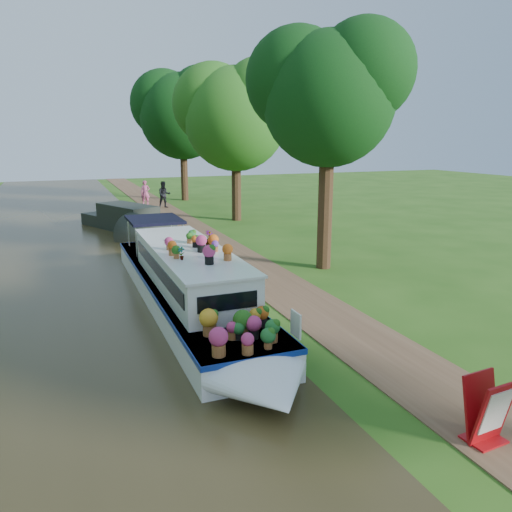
# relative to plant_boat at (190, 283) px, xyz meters

# --- Properties ---
(ground) EXTENTS (100.00, 100.00, 0.00)m
(ground) POSITION_rel_plant_boat_xyz_m (2.25, -0.04, -0.85)
(ground) COLOR #265014
(ground) RESTS_ON ground
(canal_water) EXTENTS (10.00, 100.00, 0.02)m
(canal_water) POSITION_rel_plant_boat_xyz_m (-3.75, -0.04, -0.84)
(canal_water) COLOR #2E2814
(canal_water) RESTS_ON ground
(towpath) EXTENTS (2.20, 100.00, 0.03)m
(towpath) POSITION_rel_plant_boat_xyz_m (3.45, -0.04, -0.84)
(towpath) COLOR brown
(towpath) RESTS_ON ground
(plant_boat) EXTENTS (2.29, 13.52, 2.30)m
(plant_boat) POSITION_rel_plant_boat_xyz_m (0.00, 0.00, 0.00)
(plant_boat) COLOR white
(plant_boat) RESTS_ON canal_water
(tree_near_overhang) EXTENTS (5.52, 5.28, 8.99)m
(tree_near_overhang) POSITION_rel_plant_boat_xyz_m (6.04, 3.03, 5.75)
(tree_near_overhang) COLOR black
(tree_near_overhang) RESTS_ON ground
(tree_near_mid) EXTENTS (6.90, 6.60, 9.40)m
(tree_near_mid) POSITION_rel_plant_boat_xyz_m (6.73, 15.05, 5.58)
(tree_near_mid) COLOR black
(tree_near_mid) RESTS_ON ground
(tree_near_far) EXTENTS (7.59, 7.26, 10.30)m
(tree_near_far) POSITION_rel_plant_boat_xyz_m (6.23, 26.05, 6.20)
(tree_near_far) COLOR black
(tree_near_far) RESTS_ON ground
(second_boat) EXTENTS (4.51, 7.73, 1.40)m
(second_boat) POSITION_rel_plant_boat_xyz_m (0.12, 13.87, -0.28)
(second_boat) COLOR black
(second_boat) RESTS_ON canal_water
(sandwich_board) EXTENTS (0.72, 0.61, 1.13)m
(sandwich_board) POSITION_rel_plant_boat_xyz_m (2.92, -8.05, -0.31)
(sandwich_board) COLOR #A80C11
(sandwich_board) RESTS_ON towpath
(pedestrian_pink) EXTENTS (0.74, 0.56, 1.82)m
(pedestrian_pink) POSITION_rel_plant_boat_xyz_m (2.75, 23.86, 0.09)
(pedestrian_pink) COLOR #E35DA2
(pedestrian_pink) RESTS_ON towpath
(pedestrian_dark) EXTENTS (0.95, 0.76, 1.87)m
(pedestrian_dark) POSITION_rel_plant_boat_xyz_m (3.75, 21.90, 0.11)
(pedestrian_dark) COLOR black
(pedestrian_dark) RESTS_ON towpath
(verge_plant) EXTENTS (0.39, 0.36, 0.37)m
(verge_plant) POSITION_rel_plant_boat_xyz_m (2.30, 3.51, -0.67)
(verge_plant) COLOR #265B1B
(verge_plant) RESTS_ON ground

